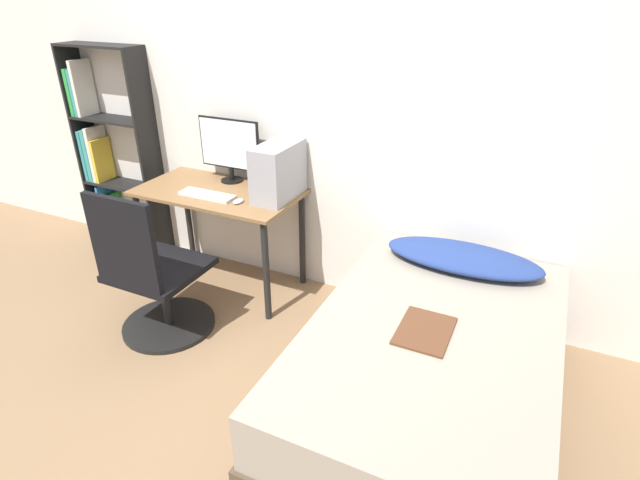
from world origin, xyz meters
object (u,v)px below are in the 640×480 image
object	(u,v)px
keyboard	(207,195)
bookshelf	(107,158)
pc_tower	(278,171)
monitor	(229,147)
bed	(429,371)
office_chair	(154,284)

from	to	relation	value
keyboard	bookshelf	bearing A→B (deg)	165.76
pc_tower	keyboard	bearing A→B (deg)	-155.98
monitor	keyboard	world-z (taller)	monitor
bookshelf	monitor	world-z (taller)	bookshelf
bed	pc_tower	distance (m)	1.54
monitor	office_chair	bearing A→B (deg)	-90.49
bookshelf	bed	world-z (taller)	bookshelf
bed	monitor	bearing A→B (deg)	154.45
bookshelf	keyboard	distance (m)	1.26
pc_tower	office_chair	bearing A→B (deg)	-121.88
bookshelf	office_chair	distance (m)	1.52
bookshelf	monitor	xyz separation A→B (m)	(1.20, 0.01, 0.24)
office_chair	keyboard	world-z (taller)	office_chair
office_chair	monitor	size ratio (longest dim) A/B	2.07
bookshelf	pc_tower	size ratio (longest dim) A/B	3.92
office_chair	keyboard	distance (m)	0.67
office_chair	monitor	xyz separation A→B (m)	(0.01, 0.87, 0.62)
monitor	bookshelf	bearing A→B (deg)	-179.45
monitor	keyboard	bearing A→B (deg)	-86.21
bed	keyboard	xyz separation A→B (m)	(-1.66, 0.48, 0.48)
monitor	keyboard	size ratio (longest dim) A/B	1.22
bed	office_chair	bearing A→B (deg)	-177.56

